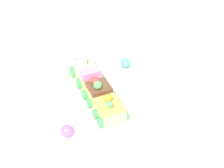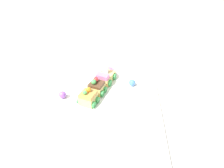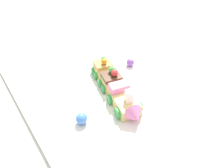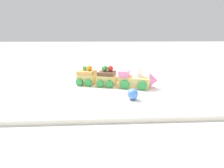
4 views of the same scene
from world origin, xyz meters
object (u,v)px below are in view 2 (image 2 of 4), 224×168
(cake_car_chocolate, at_px, (96,87))
(gumball_purple, at_px, (63,95))
(gumball_blue, at_px, (132,83))
(cake_train_locomotive, at_px, (107,76))
(cake_car_caramel, at_px, (88,98))

(cake_car_chocolate, relative_size, gumball_purple, 2.90)
(gumball_purple, bearing_deg, cake_car_chocolate, -68.64)
(gumball_blue, bearing_deg, cake_train_locomotive, 73.30)
(cake_car_chocolate, relative_size, gumball_blue, 2.85)
(cake_train_locomotive, height_order, gumball_purple, cake_train_locomotive)
(gumball_blue, bearing_deg, gumball_purple, 112.65)
(gumball_purple, bearing_deg, cake_car_caramel, -100.18)
(cake_train_locomotive, xyz_separation_m, gumball_blue, (-0.04, -0.12, -0.01))
(cake_car_caramel, distance_m, gumball_blue, 0.22)
(cake_car_caramel, relative_size, gumball_blue, 2.85)
(cake_car_caramel, distance_m, gumball_purple, 0.12)
(cake_train_locomotive, height_order, gumball_blue, cake_train_locomotive)
(cake_car_caramel, xyz_separation_m, gumball_blue, (0.14, -0.17, -0.01))
(cake_car_chocolate, bearing_deg, cake_train_locomotive, -0.35)
(cake_car_chocolate, xyz_separation_m, cake_car_caramel, (-0.07, 0.02, -0.00))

